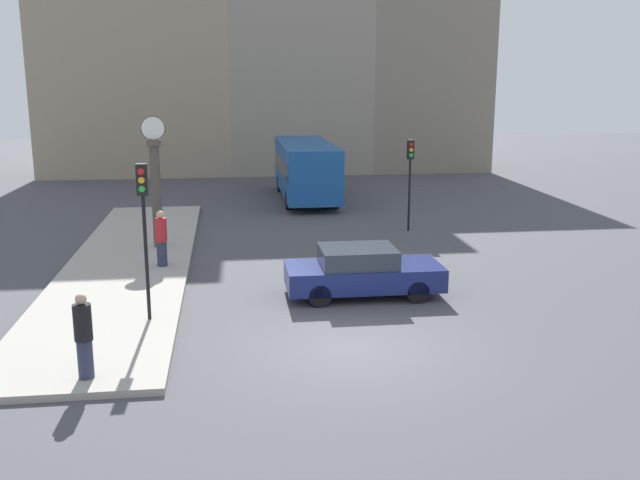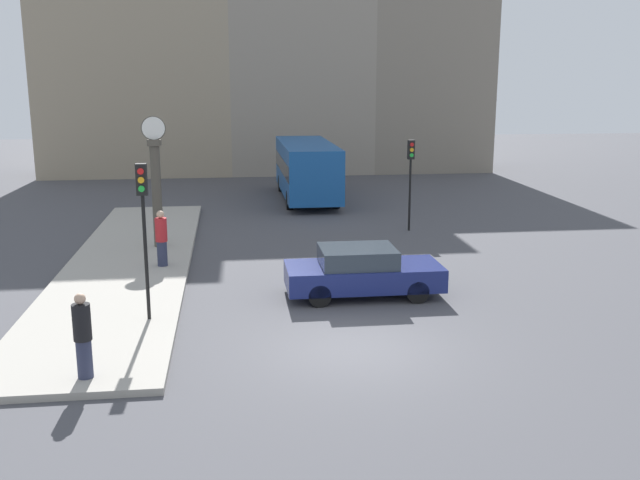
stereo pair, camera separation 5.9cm
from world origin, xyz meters
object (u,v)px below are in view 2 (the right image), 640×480
at_px(sedan_car, 362,271).
at_px(bus_distant, 307,167).
at_px(pedestrian_black_jacket, 83,336).
at_px(pedestrian_red_top, 161,238).
at_px(street_clock, 156,185).
at_px(traffic_light_far, 411,166).
at_px(traffic_light_near, 143,209).

xyz_separation_m(sedan_car, bus_distant, (0.23, 16.52, 0.92)).
bearing_deg(pedestrian_black_jacket, pedestrian_red_top, 84.95).
bearing_deg(sedan_car, street_clock, 134.70).
relative_size(traffic_light_far, pedestrian_black_jacket, 2.07).
xyz_separation_m(sedan_car, pedestrian_red_top, (-5.83, 3.48, 0.34)).
xyz_separation_m(traffic_light_far, pedestrian_black_jacket, (-10.12, -13.69, -1.57)).
distance_m(sedan_car, pedestrian_red_top, 6.80).
height_order(pedestrian_red_top, pedestrian_black_jacket, pedestrian_red_top).
relative_size(traffic_light_near, pedestrian_red_top, 2.17).
height_order(traffic_light_far, pedestrian_black_jacket, traffic_light_far).
bearing_deg(sedan_car, traffic_light_far, 67.48).
distance_m(bus_distant, traffic_light_near, 19.25).
bearing_deg(bus_distant, pedestrian_red_top, -114.94).
height_order(bus_distant, traffic_light_near, traffic_light_near).
bearing_deg(bus_distant, traffic_light_far, -67.79).
bearing_deg(traffic_light_near, sedan_car, 16.97).
relative_size(bus_distant, pedestrian_red_top, 4.89).
relative_size(bus_distant, pedestrian_black_jacket, 4.98).
relative_size(sedan_car, traffic_light_near, 1.12).
distance_m(sedan_car, street_clock, 8.96).
height_order(traffic_light_far, pedestrian_red_top, traffic_light_far).
bearing_deg(pedestrian_red_top, traffic_light_near, -88.70).
relative_size(bus_distant, traffic_light_far, 2.41).
distance_m(traffic_light_near, pedestrian_black_jacket, 4.05).
distance_m(traffic_light_far, pedestrian_red_top, 10.71).
relative_size(traffic_light_near, traffic_light_far, 1.07).
xyz_separation_m(street_clock, pedestrian_black_jacket, (-0.41, -11.47, -1.33)).
xyz_separation_m(traffic_light_near, pedestrian_red_top, (-0.12, 5.22, -1.88)).
bearing_deg(pedestrian_red_top, sedan_car, -30.81).
distance_m(street_clock, pedestrian_black_jacket, 11.55).
relative_size(traffic_light_near, pedestrian_black_jacket, 2.20).
bearing_deg(sedan_car, pedestrian_black_jacket, -141.68).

